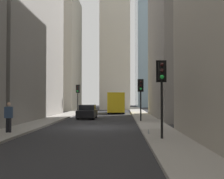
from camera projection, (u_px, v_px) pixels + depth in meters
ground_plane at (92, 127)px, 23.00m from camera, size 135.00×135.00×0.00m
sidewalk_right at (30, 126)px, 23.16m from camera, size 90.00×2.20×0.14m
sidewalk_left at (154, 127)px, 22.86m from camera, size 90.00×2.20×0.14m
building_left_midfar at (201, 15)px, 33.58m from camera, size 16.07×10.00×21.91m
building_right_far at (49, 54)px, 55.12m from camera, size 12.06×10.00×19.66m
church_spire at (115, 11)px, 58.58m from camera, size 5.97×5.97×34.86m
delivery_truck at (116, 103)px, 43.75m from camera, size 6.46×2.25×2.84m
sedan_black at (87, 112)px, 32.64m from camera, size 4.30×1.78×1.42m
traffic_light_foreground at (162, 81)px, 15.69m from camera, size 0.43×0.52×3.89m
traffic_light_midblock at (141, 90)px, 27.45m from camera, size 0.43×0.52×3.63m
traffic_light_far_junction at (78, 92)px, 42.64m from camera, size 0.43×0.52×3.75m
pedestrian at (9, 116)px, 18.37m from camera, size 0.26×0.44×1.75m
discarded_bottle at (149, 132)px, 17.58m from camera, size 0.07×0.07×0.27m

